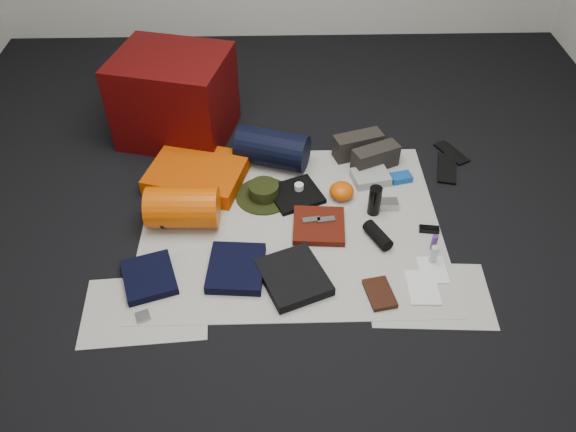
{
  "coord_description": "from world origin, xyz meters",
  "views": [
    {
      "loc": [
        -0.07,
        -2.17,
        2.14
      ],
      "look_at": [
        -0.02,
        -0.04,
        0.1
      ],
      "focal_mm": 35.0,
      "sensor_mm": 36.0,
      "label": 1
    }
  ],
  "objects_px": {
    "red_cabinet": "(175,97)",
    "navy_duffel": "(272,148)",
    "stuff_sack": "(183,208)",
    "compact_camera": "(387,204)",
    "sleeping_pad": "(198,173)",
    "water_bottle": "(375,201)",
    "paperback_book": "(380,293)"
  },
  "relations": [
    {
      "from": "navy_duffel",
      "to": "paperback_book",
      "type": "relative_size",
      "value": 2.3
    },
    {
      "from": "red_cabinet",
      "to": "stuff_sack",
      "type": "distance_m",
      "value": 0.87
    },
    {
      "from": "water_bottle",
      "to": "paperback_book",
      "type": "relative_size",
      "value": 0.95
    },
    {
      "from": "red_cabinet",
      "to": "navy_duffel",
      "type": "bearing_deg",
      "value": -14.72
    },
    {
      "from": "red_cabinet",
      "to": "water_bottle",
      "type": "distance_m",
      "value": 1.41
    },
    {
      "from": "paperback_book",
      "to": "sleeping_pad",
      "type": "bearing_deg",
      "value": 125.67
    },
    {
      "from": "sleeping_pad",
      "to": "stuff_sack",
      "type": "xyz_separation_m",
      "value": [
        -0.04,
        -0.37,
        0.06
      ]
    },
    {
      "from": "navy_duffel",
      "to": "compact_camera",
      "type": "height_order",
      "value": "navy_duffel"
    },
    {
      "from": "red_cabinet",
      "to": "navy_duffel",
      "type": "height_order",
      "value": "red_cabinet"
    },
    {
      "from": "sleeping_pad",
      "to": "paperback_book",
      "type": "height_order",
      "value": "sleeping_pad"
    },
    {
      "from": "water_bottle",
      "to": "compact_camera",
      "type": "xyz_separation_m",
      "value": [
        0.08,
        0.04,
        -0.06
      ]
    },
    {
      "from": "stuff_sack",
      "to": "compact_camera",
      "type": "height_order",
      "value": "stuff_sack"
    },
    {
      "from": "red_cabinet",
      "to": "paperback_book",
      "type": "distance_m",
      "value": 1.78
    },
    {
      "from": "navy_duffel",
      "to": "red_cabinet",
      "type": "bearing_deg",
      "value": 169.39
    },
    {
      "from": "red_cabinet",
      "to": "stuff_sack",
      "type": "relative_size",
      "value": 1.73
    },
    {
      "from": "sleeping_pad",
      "to": "compact_camera",
      "type": "xyz_separation_m",
      "value": [
        1.08,
        -0.27,
        -0.03
      ]
    },
    {
      "from": "compact_camera",
      "to": "paperback_book",
      "type": "bearing_deg",
      "value": -101.11
    },
    {
      "from": "compact_camera",
      "to": "red_cabinet",
      "type": "bearing_deg",
      "value": 149.67
    },
    {
      "from": "red_cabinet",
      "to": "paperback_book",
      "type": "bearing_deg",
      "value": -36.66
    },
    {
      "from": "sleeping_pad",
      "to": "paperback_book",
      "type": "bearing_deg",
      "value": -43.27
    },
    {
      "from": "navy_duffel",
      "to": "water_bottle",
      "type": "distance_m",
      "value": 0.72
    },
    {
      "from": "stuff_sack",
      "to": "paperback_book",
      "type": "relative_size",
      "value": 2.05
    },
    {
      "from": "stuff_sack",
      "to": "compact_camera",
      "type": "xyz_separation_m",
      "value": [
        1.11,
        0.1,
        -0.09
      ]
    },
    {
      "from": "stuff_sack",
      "to": "navy_duffel",
      "type": "relative_size",
      "value": 0.89
    },
    {
      "from": "water_bottle",
      "to": "compact_camera",
      "type": "height_order",
      "value": "water_bottle"
    },
    {
      "from": "sleeping_pad",
      "to": "navy_duffel",
      "type": "height_order",
      "value": "navy_duffel"
    },
    {
      "from": "red_cabinet",
      "to": "stuff_sack",
      "type": "height_order",
      "value": "red_cabinet"
    },
    {
      "from": "compact_camera",
      "to": "paperback_book",
      "type": "xyz_separation_m",
      "value": [
        -0.13,
        -0.62,
        -0.01
      ]
    },
    {
      "from": "stuff_sack",
      "to": "paperback_book",
      "type": "xyz_separation_m",
      "value": [
        0.98,
        -0.52,
        -0.1
      ]
    },
    {
      "from": "stuff_sack",
      "to": "compact_camera",
      "type": "distance_m",
      "value": 1.12
    },
    {
      "from": "red_cabinet",
      "to": "compact_camera",
      "type": "bearing_deg",
      "value": -16.79
    },
    {
      "from": "sleeping_pad",
      "to": "water_bottle",
      "type": "relative_size",
      "value": 3.02
    }
  ]
}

